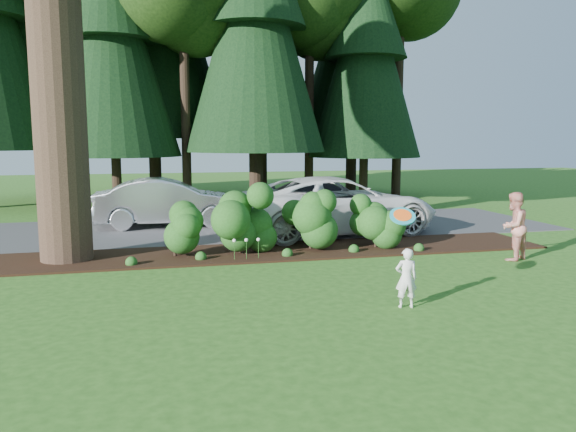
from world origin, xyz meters
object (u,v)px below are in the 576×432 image
(adult, at_px, (513,226))
(car_white_suv, at_px, (336,205))
(car_dark_suv, at_px, (323,200))
(child, at_px, (406,278))
(frisbee, at_px, (402,216))
(car_silver_wagon, at_px, (168,202))

(adult, bearing_deg, car_white_suv, -83.15)
(car_dark_suv, height_order, child, car_dark_suv)
(car_white_suv, xyz_separation_m, car_dark_suv, (0.60, 3.27, -0.20))
(car_dark_suv, bearing_deg, child, 166.65)
(car_dark_suv, height_order, frisbee, frisbee)
(car_dark_suv, xyz_separation_m, frisbee, (-1.96, -10.95, 0.93))
(car_white_suv, height_order, frisbee, car_white_suv)
(car_dark_suv, distance_m, adult, 8.25)
(car_dark_suv, bearing_deg, car_white_suv, 165.83)
(car_white_suv, bearing_deg, car_dark_suv, -18.93)
(adult, bearing_deg, car_dark_suv, -99.40)
(car_dark_suv, bearing_deg, frisbee, 166.04)
(car_dark_suv, xyz_separation_m, adult, (2.48, -7.87, 0.11))
(car_silver_wagon, distance_m, child, 11.13)
(car_silver_wagon, bearing_deg, adult, -131.44)
(adult, bearing_deg, car_silver_wagon, -69.27)
(car_white_suv, bearing_deg, adult, -154.86)
(child, bearing_deg, car_silver_wagon, -59.11)
(child, height_order, adult, adult)
(car_white_suv, height_order, adult, car_white_suv)
(adult, relative_size, frisbee, 3.50)
(child, bearing_deg, adult, -133.94)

